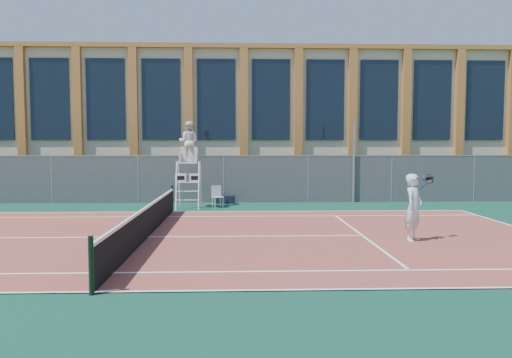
{
  "coord_description": "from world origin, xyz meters",
  "views": [
    {
      "loc": [
        2.68,
        -14.65,
        2.76
      ],
      "look_at": [
        3.32,
        3.0,
        1.53
      ],
      "focal_mm": 35.0,
      "sensor_mm": 36.0,
      "label": 1
    }
  ],
  "objects_px": {
    "steel_pole": "(354,162)",
    "tennis_player": "(414,207)",
    "plastic_chair": "(217,195)",
    "umpire_chair": "(189,144)"
  },
  "relations": [
    {
      "from": "steel_pole",
      "to": "plastic_chair",
      "type": "bearing_deg",
      "value": -165.45
    },
    {
      "from": "umpire_chair",
      "to": "tennis_player",
      "type": "xyz_separation_m",
      "value": [
        7.11,
        -7.87,
        -1.78
      ]
    },
    {
      "from": "steel_pole",
      "to": "tennis_player",
      "type": "height_order",
      "value": "steel_pole"
    },
    {
      "from": "steel_pole",
      "to": "tennis_player",
      "type": "xyz_separation_m",
      "value": [
        -0.5,
        -9.52,
        -0.93
      ]
    },
    {
      "from": "steel_pole",
      "to": "plastic_chair",
      "type": "height_order",
      "value": "steel_pole"
    },
    {
      "from": "steel_pole",
      "to": "tennis_player",
      "type": "relative_size",
      "value": 2.02
    },
    {
      "from": "umpire_chair",
      "to": "tennis_player",
      "type": "height_order",
      "value": "umpire_chair"
    },
    {
      "from": "steel_pole",
      "to": "tennis_player",
      "type": "bearing_deg",
      "value": -93.01
    },
    {
      "from": "plastic_chair",
      "to": "tennis_player",
      "type": "height_order",
      "value": "tennis_player"
    },
    {
      "from": "tennis_player",
      "to": "umpire_chair",
      "type": "bearing_deg",
      "value": 132.1
    }
  ]
}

